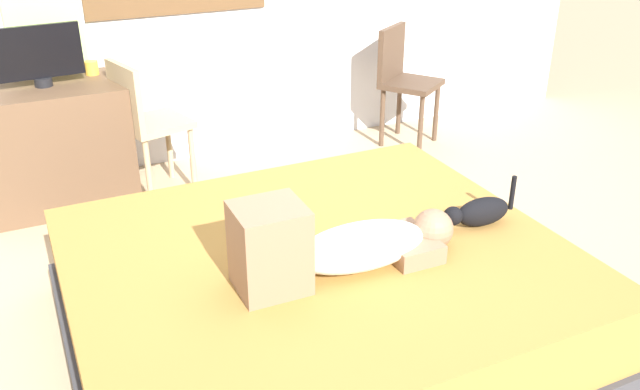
{
  "coord_description": "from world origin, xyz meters",
  "views": [
    {
      "loc": [
        -1.16,
        -2.19,
        1.88
      ],
      "look_at": [
        -0.03,
        0.19,
        0.59
      ],
      "focal_mm": 37.77,
      "sensor_mm": 36.0,
      "label": 1
    }
  ],
  "objects": [
    {
      "name": "ground_plane",
      "position": [
        0.0,
        0.0,
        0.0
      ],
      "size": [
        16.0,
        16.0,
        0.0
      ],
      "primitive_type": "plane",
      "color": "tan"
    },
    {
      "name": "bed",
      "position": [
        -0.13,
        -0.01,
        0.22
      ],
      "size": [
        2.06,
        1.82,
        0.44
      ],
      "color": "#38383D",
      "rests_on": "ground"
    },
    {
      "name": "person_lying",
      "position": [
        -0.13,
        -0.17,
        0.56
      ],
      "size": [
        0.94,
        0.28,
        0.34
      ],
      "color": "silver",
      "rests_on": "bed"
    },
    {
      "name": "cat",
      "position": [
        0.6,
        -0.11,
        0.51
      ],
      "size": [
        0.36,
        0.12,
        0.21
      ],
      "color": "black",
      "rests_on": "bed"
    },
    {
      "name": "desk",
      "position": [
        -1.01,
        1.91,
        0.37
      ],
      "size": [
        0.9,
        0.56,
        0.74
      ],
      "color": "brown",
      "rests_on": "ground"
    },
    {
      "name": "tv_monitor",
      "position": [
        -0.99,
        1.91,
        0.92
      ],
      "size": [
        0.48,
        0.1,
        0.35
      ],
      "color": "black",
      "rests_on": "desk"
    },
    {
      "name": "cup",
      "position": [
        -0.7,
        2.04,
        0.78
      ],
      "size": [
        0.08,
        0.08,
        0.08
      ],
      "primitive_type": "cylinder",
      "color": "gold",
      "rests_on": "desk"
    },
    {
      "name": "chair_by_desk",
      "position": [
        -0.47,
        1.77,
        0.51
      ],
      "size": [
        0.46,
        0.46,
        0.86
      ],
      "color": "tan",
      "rests_on": "ground"
    },
    {
      "name": "chair_spare",
      "position": [
        1.43,
        1.88,
        0.51
      ],
      "size": [
        0.53,
        0.53,
        0.86
      ],
      "color": "#4C3828",
      "rests_on": "ground"
    },
    {
      "name": "curtain_left",
      "position": [
        -0.92,
        2.19,
        1.16
      ],
      "size": [
        0.44,
        0.06,
        2.32
      ],
      "primitive_type": "cube",
      "color": "#ADCC75",
      "rests_on": "ground"
    }
  ]
}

